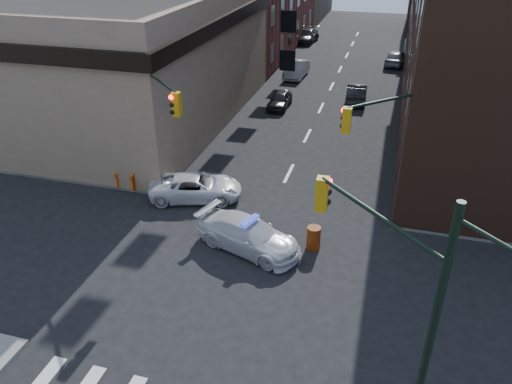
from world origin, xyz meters
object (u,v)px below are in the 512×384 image
Objects in this scene: parked_car_enear at (357,93)px; barrel_road at (313,238)px; parked_car_wnear at (280,100)px; barricade_nw_a at (128,179)px; pedestrian_b at (123,170)px; pedestrian_a at (145,155)px; barrel_bank at (182,190)px; police_car at (249,235)px; parked_car_wfar at (297,69)px; pickup at (196,187)px.

barrel_road is at bearing 87.54° from parked_car_enear.
barricade_nw_a is at bearing -107.15° from parked_car_wnear.
pedestrian_b is at bearing -108.98° from parked_car_wnear.
barrel_bank is at bearing -7.94° from pedestrian_a.
parked_car_enear is at bearing 12.57° from police_car.
barricade_nw_a is (-7.92, 3.61, -0.07)m from police_car.
parked_car_enear is at bearing -39.83° from parked_car_wfar.
barricade_nw_a is (-10.57, -18.73, -0.08)m from parked_car_enear.
parked_car_wnear is at bearing 98.15° from pedestrian_a.
parked_car_wfar is 3.40× the size of barricade_nw_a.
parked_car_wnear is 2.12× the size of pedestrian_a.
parked_car_enear is at bearing 29.31° from parked_car_wnear.
police_car is at bearing -36.54° from barrel_bank.
pedestrian_b is (-11.01, -18.43, 0.26)m from parked_car_enear.
parked_car_wfar is 24.80m from barricade_nw_a.
pedestrian_a is 12.05m from barrel_road.
police_car is 5.89m from barrel_bank.
pickup is 3.63× the size of barricade_nw_a.
pickup is 24.30m from parked_car_wfar.
pedestrian_b reaches higher than barricade_nw_a.
parked_car_enear is 21.51m from barricade_nw_a.
parked_car_wfar is at bearing 60.38° from pedestrian_b.
barrel_bank is at bearing 65.75° from parked_car_enear.
pedestrian_b is at bearing 56.28° from parked_car_enear.
police_car is 4.46× the size of barrel_road.
pedestrian_a is 1.78× the size of barrel_bank.
barricade_nw_a is at bearing 57.71° from parked_car_enear.
parked_car_wnear is 2.78× the size of barricade_nw_a.
pedestrian_a is (-10.70, -16.34, 0.30)m from parked_car_enear.
barrel_road is (0.15, -21.55, -0.17)m from parked_car_enear.
barrel_bank is (-4.73, 3.51, -0.23)m from police_car.
barrel_road is (2.80, 0.79, -0.16)m from police_car.
pickup is at bearing 9.32° from barricade_nw_a.
parked_car_wfar is 24.59m from pedestrian_b.
barrel_bank is (3.64, -0.40, -0.50)m from pedestrian_b.
pickup is 4.92× the size of barrel_bank.
barricade_nw_a is at bearing 74.65° from pickup.
police_car reaches higher than barrel_bank.
parked_car_wfar is at bearing -45.56° from parked_car_enear.
pickup is at bearing -88.31° from parked_car_wfar.
parked_car_enear is (6.14, -5.67, -0.02)m from parked_car_wfar.
pickup is at bearing 15.24° from barrel_bank.
pedestrian_b is at bearing 70.57° from pickup.
barricade_nw_a is (-3.19, 0.10, 0.16)m from barrel_bank.
barrel_bank is at bearing 6.07° from barricade_nw_a.
pedestrian_b is at bearing -69.64° from pedestrian_a.
pedestrian_b is (-4.87, -24.10, 0.24)m from parked_car_wfar.
pedestrian_a is 1.31× the size of barricade_nw_a.
barrel_road is at bearing -74.11° from parked_car_wfar.
parked_car_enear is 3.98× the size of barrel_road.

